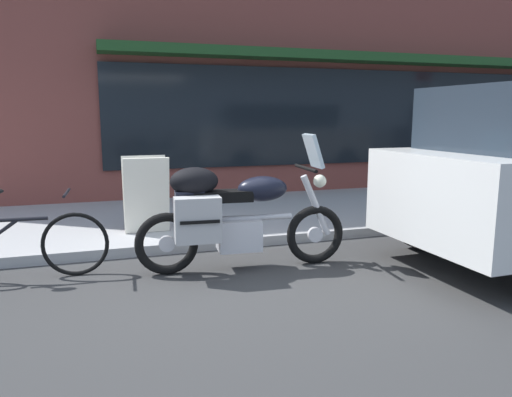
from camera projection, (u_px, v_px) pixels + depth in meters
name	position (u px, v px, depth m)	size (l,w,h in m)	color
ground_plane	(209.00, 287.00, 4.53)	(80.00, 80.00, 0.00)	#343434
storefront_building	(460.00, 35.00, 10.19)	(20.92, 0.90, 6.62)	brown
touring_motorcycle	(232.00, 213.00, 4.91)	(2.21, 0.62, 1.39)	black
parked_bicycle	(17.00, 244.00, 4.66)	(1.69, 0.48, 0.91)	black
sandwich_board_sign	(146.00, 194.00, 6.07)	(0.55, 0.42, 0.95)	silver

